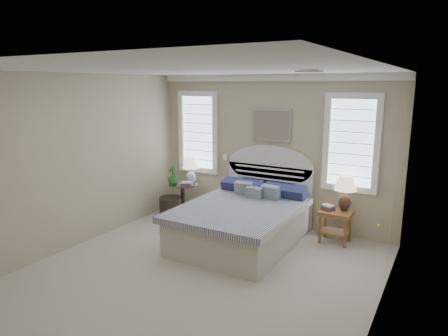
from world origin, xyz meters
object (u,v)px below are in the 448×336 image
(lamp_left, at_px, (191,167))
(lamp_right, at_px, (345,189))
(nightstand_right, at_px, (336,220))
(floor_pot, at_px, (171,207))
(side_table_left, at_px, (183,196))
(bed, at_px, (244,219))

(lamp_left, distance_m, lamp_right, 2.94)
(nightstand_right, distance_m, floor_pot, 3.12)
(nightstand_right, height_order, lamp_left, lamp_left)
(nightstand_right, height_order, floor_pot, nightstand_right)
(floor_pot, bearing_deg, lamp_left, 50.54)
(side_table_left, height_order, lamp_right, lamp_right)
(side_table_left, bearing_deg, floor_pot, -127.02)
(side_table_left, relative_size, floor_pot, 1.47)
(bed, height_order, nightstand_right, bed)
(floor_pot, bearing_deg, lamp_right, 7.74)
(floor_pot, distance_m, lamp_right, 3.30)
(side_table_left, bearing_deg, bed, -19.74)
(side_table_left, distance_m, nightstand_right, 2.95)
(nightstand_right, distance_m, lamp_right, 0.52)
(lamp_right, bearing_deg, bed, -149.47)
(nightstand_right, bearing_deg, floor_pot, -174.40)
(nightstand_right, bearing_deg, lamp_right, 54.08)
(side_table_left, bearing_deg, lamp_left, 46.72)
(side_table_left, height_order, floor_pot, side_table_left)
(bed, distance_m, nightstand_right, 1.47)
(floor_pot, height_order, lamp_left, lamp_left)
(floor_pot, xyz_separation_m, lamp_right, (3.20, 0.43, 0.69))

